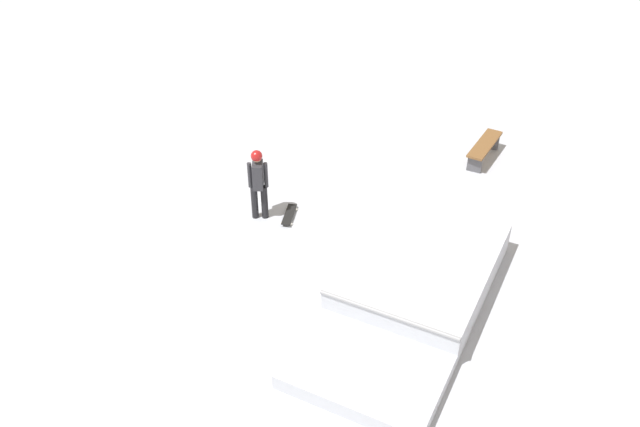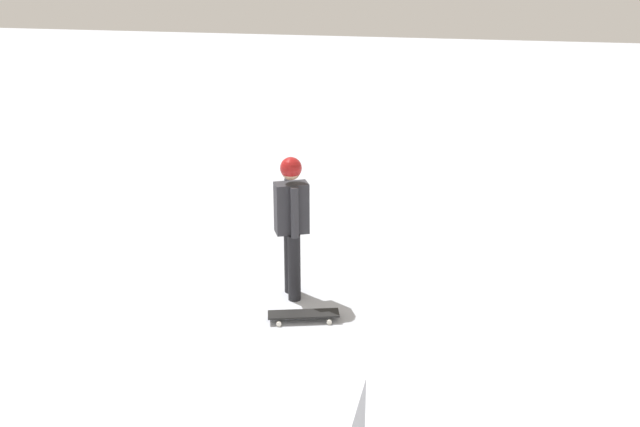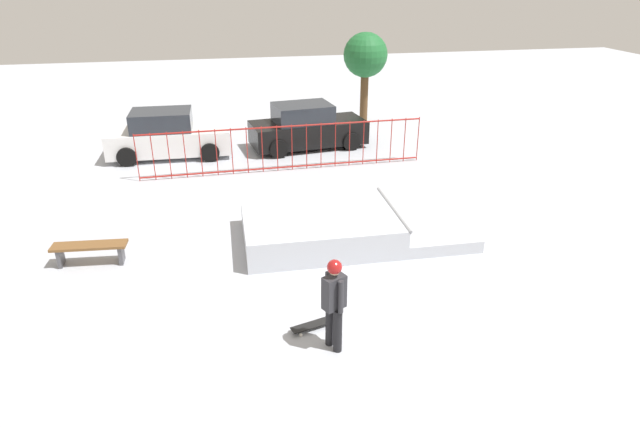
{
  "view_description": "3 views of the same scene",
  "coord_description": "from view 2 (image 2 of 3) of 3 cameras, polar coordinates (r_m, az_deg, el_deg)",
  "views": [
    {
      "loc": [
        9.91,
        3.07,
        8.89
      ],
      "look_at": [
        0.02,
        -1.74,
        0.9
      ],
      "focal_mm": 37.35,
      "sensor_mm": 36.0,
      "label": 1
    },
    {
      "loc": [
        -2.35,
        4.35,
        3.98
      ],
      "look_at": [
        -0.69,
        -3.63,
        1.0
      ],
      "focal_mm": 41.43,
      "sensor_mm": 36.0,
      "label": 2
    },
    {
      "loc": [
        -2.07,
        -10.73,
        5.99
      ],
      "look_at": [
        0.2,
        0.79,
        0.6
      ],
      "focal_mm": 30.09,
      "sensor_mm": 36.0,
      "label": 3
    }
  ],
  "objects": [
    {
      "name": "skater",
      "position": [
        8.56,
        -2.21,
        -0.27
      ],
      "size": [
        0.44,
        0.41,
        1.73
      ],
      "rotation": [
        0.0,
        0.0,
        0.45
      ],
      "color": "black",
      "rests_on": "ground"
    },
    {
      "name": "skateboard",
      "position": [
        8.36,
        -1.28,
        -7.79
      ],
      "size": [
        0.82,
        0.42,
        0.09
      ],
      "rotation": [
        0.0,
        0.0,
        0.28
      ],
      "color": "black",
      "rests_on": "ground"
    }
  ]
}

